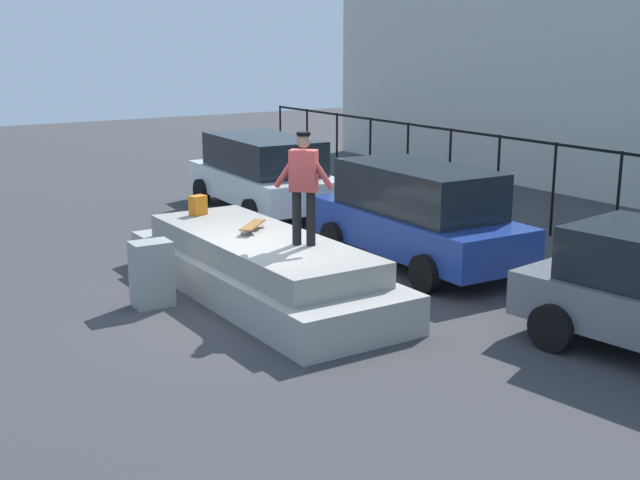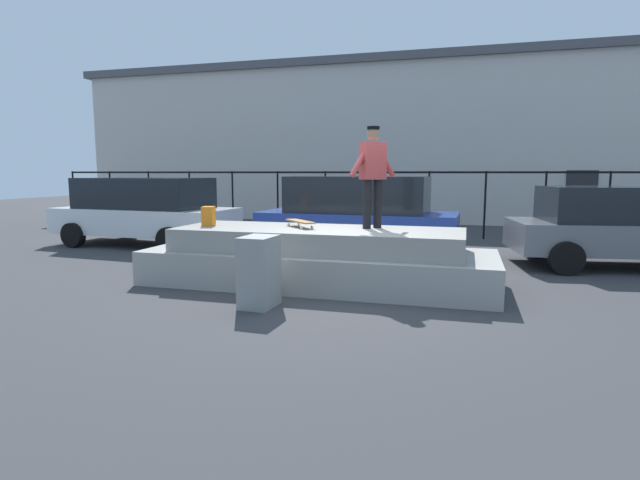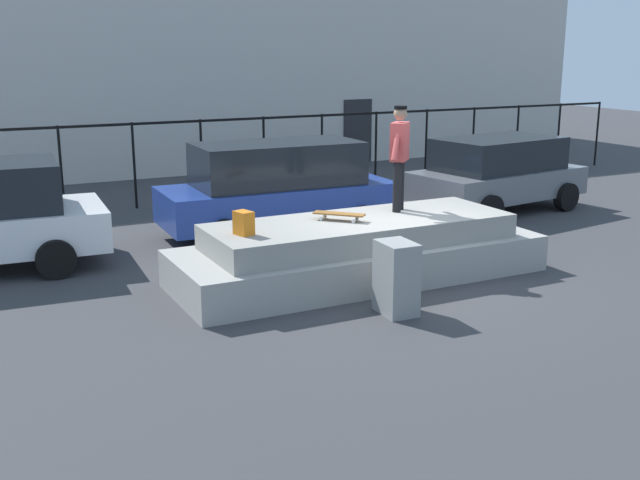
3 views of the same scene
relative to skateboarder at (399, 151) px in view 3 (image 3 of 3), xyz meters
name	(u,v)px [view 3 (image 3 of 3)]	position (x,y,z in m)	size (l,w,h in m)	color
ground_plane	(400,279)	(-0.33, -0.62, -1.97)	(60.00, 60.00, 0.00)	#38383A
concrete_ledge	(360,251)	(-0.89, -0.29, -1.52)	(5.99, 2.07, 0.97)	#9E9B93
skateboarder	(399,151)	(0.00, 0.00, 0.00)	(0.72, 0.72, 1.72)	black
skateboard	(339,214)	(-1.23, -0.22, -0.89)	(0.71, 0.73, 0.12)	brown
backpack	(244,223)	(-2.91, -0.41, -0.82)	(0.28, 0.20, 0.35)	orange
car_blue_hatchback_mid	(278,187)	(-0.87, 2.96, -1.00)	(4.59, 2.13, 1.83)	navy
car_grey_hatchback_far	(497,172)	(4.50, 2.88, -1.09)	(4.25, 2.57, 1.65)	slate
utility_box	(396,278)	(-1.28, -1.97, -1.45)	(0.44, 0.60, 1.03)	gray
fence_row	(233,146)	(-0.33, 6.81, -0.66)	(24.06, 0.06, 1.97)	black
warehouse_building	(150,61)	(-0.33, 14.09, 1.20)	(28.92, 7.08, 6.31)	beige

